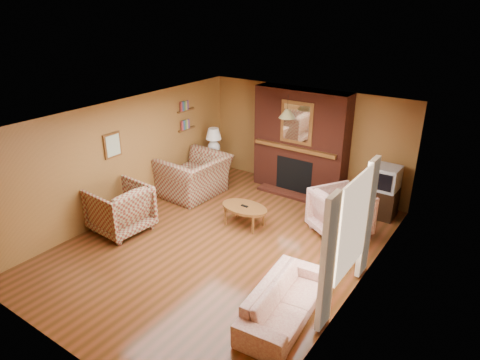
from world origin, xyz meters
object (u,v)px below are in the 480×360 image
Objects in this scene: floral_armchair at (341,212)px; table_lamp at (214,139)px; floral_sofa at (285,301)px; crt_tv at (386,178)px; tv_stand at (382,202)px; side_table at (214,165)px; coffee_table at (244,209)px; plaid_armchair at (120,209)px; plaid_loveseat at (194,176)px; fireplace at (300,142)px.

table_lamp is (-3.71, 0.83, 0.57)m from floral_armchair.
floral_armchair is (-0.29, 2.68, 0.18)m from floral_sofa.
tv_stand is at bearing 90.00° from crt_tv.
table_lamp is 4.22m from tv_stand.
side_table is at bearing -175.26° from crt_tv.
coffee_table is at bearing -38.67° from table_lamp.
plaid_armchair reaches higher than tv_stand.
plaid_loveseat is 0.77× the size of floral_sofa.
side_table reaches higher than coffee_table.
floral_sofa is at bearing -92.23° from crt_tv.
side_table reaches higher than floral_sofa.
floral_sofa is 2.99× the size of tv_stand.
table_lamp reaches higher than plaid_loveseat.
plaid_armchair reaches higher than floral_armchair.
floral_sofa is (3.85, -0.35, -0.20)m from plaid_armchair.
floral_sofa is at bearing -64.81° from fireplace.
coffee_table is at bearing -92.08° from fireplace.
fireplace is at bearing 156.24° from plaid_armchair.
fireplace is at bearing 87.92° from coffee_table.
coffee_table is (1.77, -0.55, -0.09)m from plaid_loveseat.
floral_armchair reaches higher than floral_sofa.
plaid_armchair is at bearing -87.28° from table_lamp.
floral_sofa is (1.90, -4.04, -0.91)m from fireplace.
coffee_table is 2.59m from side_table.
floral_sofa is at bearing -43.64° from coffee_table.
crt_tv is (0.44, 1.17, 0.42)m from floral_armchair.
plaid_armchair is at bearing -0.14° from plaid_loveseat.
floral_armchair is at bearing -12.54° from side_table.
plaid_armchair is at bearing -140.59° from coffee_table.
side_table is (-4.00, 3.50, 0.06)m from floral_sofa.
floral_armchair is 1.59× the size of tv_stand.
fireplace is at bearing 14.29° from table_lamp.
plaid_armchair is at bearing 79.41° from floral_sofa.
plaid_armchair is 1.92× the size of crt_tv.
side_table is (-0.15, 3.16, -0.14)m from plaid_armchair.
floral_armchair is (3.46, 0.24, -0.02)m from plaid_loveseat.
plaid_loveseat is 2.10m from plaid_armchair.
tv_stand is (4.00, 3.51, -0.16)m from plaid_armchair.
plaid_armchair is 1.62× the size of table_lamp.
tv_stand is at bearing 135.32° from plaid_armchair.
plaid_armchair is at bearing 64.81° from floral_armchair.
floral_sofa is 1.87× the size of coffee_table.
coffee_table is at bearing 40.94° from floral_sofa.
floral_armchair is (3.56, 2.33, -0.02)m from plaid_armchair.
floral_sofa is 2.70m from floral_armchair.
fireplace reaches higher than crt_tv.
crt_tv is at bearing 135.28° from plaid_armchair.
crt_tv is at bearing 112.44° from plaid_loveseat.
crt_tv is (0.00, -0.01, 0.55)m from tv_stand.
crt_tv is (4.15, 0.34, -0.15)m from table_lamp.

